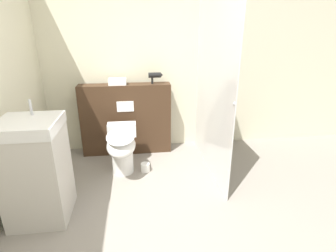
% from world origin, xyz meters
% --- Properties ---
extents(wall_back, '(8.00, 0.06, 2.50)m').
position_xyz_m(wall_back, '(0.00, 2.29, 1.25)').
color(wall_back, beige).
rests_on(wall_back, ground_plane).
extents(partition_panel, '(1.22, 0.23, 0.97)m').
position_xyz_m(partition_panel, '(-0.25, 2.09, 0.49)').
color(partition_panel, '#3D2819').
rests_on(partition_panel, ground_plane).
extents(shower_glass, '(0.04, 1.49, 2.14)m').
position_xyz_m(shower_glass, '(0.78, 1.51, 1.07)').
color(shower_glass, silver).
rests_on(shower_glass, ground_plane).
extents(toilet, '(0.35, 0.69, 0.55)m').
position_xyz_m(toilet, '(-0.30, 1.48, 0.35)').
color(toilet, white).
rests_on(toilet, ground_plane).
extents(sink_vanity, '(0.51, 0.51, 1.10)m').
position_xyz_m(sink_vanity, '(-1.01, 0.79, 0.48)').
color(sink_vanity, beige).
rests_on(sink_vanity, ground_plane).
extents(hair_drier, '(0.19, 0.07, 0.15)m').
position_xyz_m(hair_drier, '(0.16, 2.07, 1.08)').
color(hair_drier, black).
rests_on(hair_drier, partition_panel).
extents(folded_towel, '(0.23, 0.15, 0.08)m').
position_xyz_m(folded_towel, '(-0.33, 2.07, 1.02)').
color(folded_towel, white).
rests_on(folded_towel, partition_panel).
extents(spare_toilet_roll, '(0.11, 0.11, 0.11)m').
position_xyz_m(spare_toilet_roll, '(-0.03, 1.48, 0.05)').
color(spare_toilet_roll, white).
rests_on(spare_toilet_roll, ground_plane).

